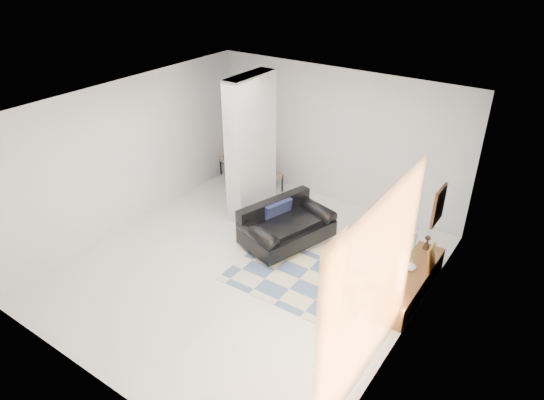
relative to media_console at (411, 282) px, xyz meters
The scene contains 17 objects.
floor 2.68m from the media_console, 160.29° to the right, with size 6.00×6.00×0.00m, color white.
ceiling 3.73m from the media_console, 160.29° to the right, with size 6.00×6.00×0.00m, color white.
wall_back 3.49m from the media_console, 140.23° to the left, with size 6.00×6.00×0.00m, color silver.
wall_front 4.80m from the media_console, 122.85° to the right, with size 6.00×6.00×0.00m, color silver.
wall_left 5.48m from the media_console, behind, with size 6.00×6.00×0.00m, color silver.
wall_right 1.52m from the media_console, 75.72° to the right, with size 6.00×6.00×0.00m, color silver.
partition_column 3.88m from the media_console, 169.10° to the left, with size 0.35×1.20×2.80m, color silver.
hallway_door 5.12m from the media_console, 156.00° to the left, with size 0.85×0.06×2.04m, color silver.
curtain 2.41m from the media_console, 85.83° to the right, with size 2.55×2.55×0.00m, color #FF9843.
wall_art 1.46m from the media_console, ahead, with size 0.04×0.45×0.55m, color #3C2010.
media_console is the anchor object (origin of this frame).
loveseat 2.44m from the media_console, behind, with size 1.37×1.83×0.76m.
daybed 4.77m from the media_console, 158.64° to the left, with size 1.72×1.15×0.77m.
area_rug 1.77m from the media_console, 156.44° to the right, with size 2.30×1.53×0.01m, color beige.
cylinder_lamp 0.73m from the media_console, 92.29° to the right, with size 0.12×0.12×0.65m, color white.
bronze_figurine 0.83m from the media_console, 93.79° to the left, with size 0.12×0.12×0.25m, color #312116, non-canonical shape.
vase 0.29m from the media_console, 140.21° to the left, with size 0.16×0.16×0.17m, color white.
Camera 1 is at (4.16, -5.30, 4.98)m, focal length 32.00 mm.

